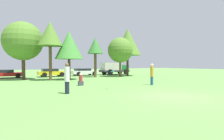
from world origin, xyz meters
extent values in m
plane|color=#5B8E42|center=(0.00, 0.00, 0.00)|extent=(120.00, 120.00, 0.00)
cylinder|color=#191E33|center=(-5.01, 3.75, 0.37)|extent=(0.27, 0.27, 0.74)
cylinder|color=silver|center=(-5.01, 3.75, 1.20)|extent=(0.31, 0.31, 0.91)
sphere|color=brown|center=(-5.01, 3.75, 1.76)|extent=(0.24, 0.24, 0.24)
cylinder|color=navy|center=(2.60, 4.71, 0.36)|extent=(0.24, 0.24, 0.73)
cylinder|color=#BF8C26|center=(2.60, 4.71, 1.17)|extent=(0.28, 0.28, 0.89)
sphere|color=beige|center=(2.60, 4.71, 1.73)|extent=(0.25, 0.25, 0.25)
cylinder|color=#19B2D8|center=(-1.73, 3.96, 1.30)|extent=(0.30, 0.29, 0.11)
cube|color=#3F3F47|center=(-2.90, 7.37, 0.19)|extent=(0.39, 0.33, 0.37)
cylinder|color=#A52633|center=(-2.90, 7.37, 0.61)|extent=(0.30, 0.30, 0.47)
sphere|color=beige|center=(-2.90, 7.37, 0.94)|extent=(0.21, 0.21, 0.21)
cylinder|color=#473323|center=(-6.82, 16.01, 1.63)|extent=(0.39, 0.39, 3.27)
sphere|color=#4C7528|center=(-6.82, 16.01, 4.49)|extent=(4.44, 4.44, 4.44)
cylinder|color=brown|center=(-4.23, 13.67, 1.93)|extent=(0.33, 0.33, 3.86)
cone|color=#4C7528|center=(-4.23, 13.67, 5.22)|extent=(2.72, 2.72, 2.72)
cylinder|color=#473323|center=(-2.15, 13.53, 1.21)|extent=(0.31, 0.31, 2.42)
cone|color=#3D7F33|center=(-2.15, 13.53, 4.04)|extent=(3.24, 3.24, 3.24)
cylinder|color=brown|center=(2.20, 15.86, 1.65)|extent=(0.37, 0.37, 3.31)
cone|color=#33702D|center=(2.20, 15.86, 4.42)|extent=(2.22, 2.22, 2.22)
cylinder|color=brown|center=(5.85, 15.10, 1.44)|extent=(0.31, 0.31, 2.89)
sphere|color=#4C7528|center=(5.85, 15.10, 3.90)|extent=(3.66, 3.66, 3.66)
cylinder|color=#473323|center=(7.81, 16.07, 1.62)|extent=(0.35, 0.35, 3.24)
cone|color=#4C7528|center=(7.81, 16.07, 5.32)|extent=(4.17, 4.17, 4.17)
cube|color=red|center=(-8.70, 20.25, 0.49)|extent=(4.39, 2.01, 0.45)
cube|color=black|center=(-9.02, 20.24, 0.91)|extent=(2.43, 1.72, 0.39)
cylinder|color=black|center=(-7.38, 21.23, 0.31)|extent=(0.63, 0.20, 0.62)
cylinder|color=black|center=(-7.33, 19.35, 0.31)|extent=(0.63, 0.20, 0.62)
cube|color=gold|center=(-2.92, 19.96, 0.54)|extent=(3.95, 1.99, 0.51)
cube|color=black|center=(-3.21, 19.95, 0.99)|extent=(2.19, 1.71, 0.38)
cylinder|color=black|center=(-1.74, 20.93, 0.34)|extent=(0.68, 0.20, 0.67)
cylinder|color=black|center=(-1.69, 19.06, 0.34)|extent=(0.68, 0.20, 0.67)
cylinder|color=black|center=(-4.16, 20.86, 0.34)|extent=(0.68, 0.20, 0.67)
cylinder|color=black|center=(-4.10, 18.98, 0.34)|extent=(0.68, 0.20, 0.67)
cube|color=silver|center=(2.22, 20.24, 0.53)|extent=(4.32, 1.95, 0.51)
cube|color=black|center=(1.90, 20.23, 0.97)|extent=(2.39, 1.67, 0.36)
cylinder|color=black|center=(3.51, 21.19, 0.33)|extent=(0.67, 0.21, 0.66)
cylinder|color=black|center=(3.57, 19.37, 0.33)|extent=(0.67, 0.21, 0.66)
cylinder|color=black|center=(0.87, 21.11, 0.33)|extent=(0.67, 0.21, 0.66)
cylinder|color=black|center=(0.92, 19.29, 0.33)|extent=(0.67, 0.21, 0.66)
cube|color=#2D2D33|center=(7.90, 20.38, 0.64)|extent=(5.41, 2.22, 0.30)
cube|color=#196633|center=(9.55, 20.43, 1.24)|extent=(1.77, 2.01, 0.92)
cube|color=beige|center=(7.15, 20.36, 1.44)|extent=(3.38, 2.16, 1.31)
cylinder|color=black|center=(9.74, 21.47, 0.49)|extent=(0.98, 0.32, 0.97)
cylinder|color=black|center=(9.80, 19.41, 0.49)|extent=(0.98, 0.32, 0.97)
cylinder|color=black|center=(6.40, 21.37, 0.49)|extent=(0.98, 0.32, 0.97)
cylinder|color=black|center=(6.46, 19.31, 0.49)|extent=(0.98, 0.32, 0.97)
camera|label=1|loc=(-7.83, -6.84, 1.77)|focal=28.23mm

